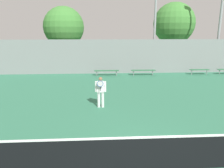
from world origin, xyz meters
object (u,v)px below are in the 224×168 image
at_px(light_pole_center_back, 155,13).
at_px(tree_green_broad, 64,27).
at_px(tennis_player, 101,90).
at_px(bench_adjacent_court, 107,71).
at_px(tree_dark_dense, 174,24).
at_px(tennis_net, 150,153).
at_px(bench_by_gate, 199,70).
at_px(light_pole_near_left, 222,4).
at_px(bench_courtside_far, 143,70).

height_order(light_pole_center_back, tree_green_broad, light_pole_center_back).
distance_m(tennis_player, tree_green_broad, 15.26).
height_order(bench_adjacent_court, tree_dark_dense, tree_dark_dense).
distance_m(tennis_net, tree_dark_dense, 22.68).
bearing_deg(tree_dark_dense, bench_adjacent_court, -137.96).
xyz_separation_m(bench_adjacent_court, bench_by_gate, (8.36, -0.00, -0.00)).
relative_size(tennis_player, tree_green_broad, 0.25).
bearing_deg(bench_by_gate, tennis_net, -119.60).
height_order(tennis_player, light_pole_near_left, light_pole_near_left).
bearing_deg(tennis_net, tree_green_broad, 104.73).
bearing_deg(light_pole_center_back, bench_courtside_far, -123.38).
xyz_separation_m(tennis_net, tree_dark_dense, (7.60, 20.96, 4.15)).
distance_m(bench_courtside_far, light_pole_center_back, 5.62).
bearing_deg(tennis_net, light_pole_center_back, 75.83).
distance_m(tennis_player, light_pole_near_left, 16.00).
xyz_separation_m(bench_adjacent_court, tree_green_broad, (-4.47, 6.25, 3.81)).
bearing_deg(tennis_player, tree_green_broad, 109.10).
xyz_separation_m(light_pole_center_back, tree_dark_dense, (3.66, 5.36, -0.76)).
height_order(bench_courtside_far, light_pole_center_back, light_pole_center_back).
xyz_separation_m(light_pole_center_back, tree_green_broad, (-9.12, 4.11, -1.19)).
relative_size(bench_courtside_far, light_pole_near_left, 0.20).
bearing_deg(light_pole_near_left, tree_dark_dense, 113.43).
bearing_deg(tree_dark_dense, light_pole_near_left, -66.57).
height_order(bench_courtside_far, tree_dark_dense, tree_dark_dense).
height_order(tennis_player, tree_green_broad, tree_green_broad).
bearing_deg(tennis_player, bench_adjacent_court, 89.82).
bearing_deg(light_pole_center_back, tree_dark_dense, 55.69).
relative_size(tennis_player, bench_adjacent_court, 0.74).
relative_size(light_pole_center_back, tree_dark_dense, 1.21).
bearing_deg(tree_green_broad, light_pole_near_left, -16.27).
relative_size(bench_adjacent_court, bench_by_gate, 1.25).
xyz_separation_m(bench_by_gate, tree_dark_dense, (-0.05, 7.49, 4.25)).
height_order(bench_by_gate, light_pole_center_back, light_pole_center_back).
bearing_deg(tree_dark_dense, tennis_player, -119.69).
bearing_deg(light_pole_center_back, bench_adjacent_court, -155.35).
height_order(tennis_net, tennis_player, tennis_player).
relative_size(tennis_net, light_pole_center_back, 1.38).
bearing_deg(tree_green_broad, bench_by_gate, -25.96).
height_order(tennis_net, bench_by_gate, tennis_net).
height_order(tennis_net, tree_green_broad, tree_green_broad).
bearing_deg(tree_dark_dense, tennis_net, -109.92).
bearing_deg(light_pole_center_back, tennis_player, -117.09).
bearing_deg(bench_by_gate, tree_dark_dense, 90.41).
distance_m(light_pole_near_left, light_pole_center_back, 6.18).
relative_size(tree_green_broad, tree_dark_dense, 0.91).
xyz_separation_m(tennis_net, tennis_player, (-1.31, 5.34, 0.37)).
relative_size(bench_by_gate, light_pole_near_left, 0.16).
distance_m(bench_courtside_far, bench_by_gate, 5.12).
bearing_deg(bench_courtside_far, tree_dark_dense, 55.95).
distance_m(light_pole_near_left, tree_dark_dense, 6.39).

